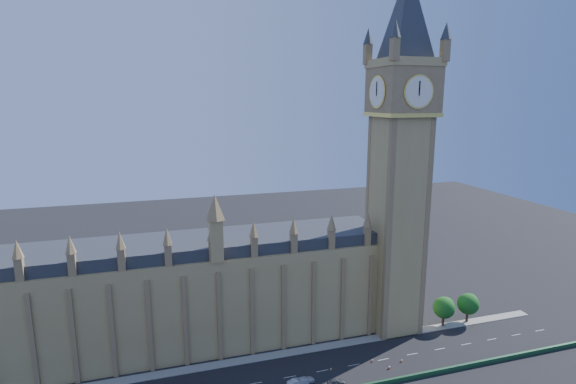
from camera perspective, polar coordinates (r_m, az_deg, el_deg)
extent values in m
plane|color=black|center=(110.12, -1.93, -22.75)|extent=(400.00, 400.00, 0.00)
cube|color=#9F854D|center=(120.55, -16.72, -13.22)|extent=(120.00, 20.00, 25.00)
cube|color=#2D3035|center=(115.46, -17.13, -6.89)|extent=(120.00, 18.00, 3.00)
cube|color=#9F854D|center=(123.35, 13.55, -4.28)|extent=(12.00, 12.00, 58.00)
cube|color=olive|center=(118.77, 14.37, 12.18)|extent=(14.00, 14.00, 12.00)
cylinder|color=silver|center=(112.71, 16.29, 12.12)|extent=(7.20, 0.30, 7.20)
cube|color=#9F854D|center=(119.07, 14.55, 15.54)|extent=(14.50, 14.50, 2.00)
cube|color=gray|center=(117.79, -3.22, -20.20)|extent=(160.00, 3.00, 0.16)
cylinder|color=#382619|center=(137.33, 19.09, -15.02)|extent=(0.70, 0.70, 4.00)
sphere|color=#124515|center=(135.83, 19.19, -13.70)|extent=(6.00, 6.00, 6.00)
sphere|color=#124515|center=(136.24, 19.41, -13.36)|extent=(4.38, 4.38, 4.38)
cylinder|color=#382619|center=(141.87, 21.79, -14.33)|extent=(0.70, 0.70, 4.00)
sphere|color=#124515|center=(140.42, 21.90, -13.04)|extent=(6.00, 6.00, 6.00)
sphere|color=#124515|center=(140.86, 22.10, -12.71)|extent=(4.38, 4.38, 4.38)
imported|color=#43464C|center=(108.86, 6.13, -22.85)|extent=(4.02, 1.88, 1.33)
imported|color=#A3A5AB|center=(107.96, 1.25, -23.04)|extent=(4.74, 1.74, 1.55)
imported|color=silver|center=(108.92, 2.13, -22.76)|extent=(4.78, 2.30, 1.34)
cube|color=black|center=(116.15, 12.75, -21.03)|extent=(0.58, 0.58, 0.05)
cone|color=#F53D0C|center=(115.94, 12.75, -20.88)|extent=(0.64, 0.64, 0.80)
cylinder|color=white|center=(115.88, 12.76, -20.83)|extent=(0.39, 0.39, 0.14)
cube|color=black|center=(119.26, 14.22, -20.17)|extent=(0.45, 0.45, 0.04)
cone|color=#FF4B0D|center=(119.09, 14.23, -20.04)|extent=(0.49, 0.49, 0.67)
cylinder|color=white|center=(119.04, 14.23, -20.00)|extent=(0.33, 0.33, 0.12)
cube|color=black|center=(113.62, 5.47, -21.59)|extent=(0.43, 0.43, 0.04)
cone|color=orange|center=(113.46, 5.47, -21.47)|extent=(0.47, 0.47, 0.63)
cylinder|color=white|center=(113.41, 5.47, -21.43)|extent=(0.31, 0.31, 0.11)
cube|color=black|center=(117.86, 10.66, -20.41)|extent=(0.47, 0.47, 0.04)
cone|color=red|center=(117.69, 10.66, -20.28)|extent=(0.52, 0.52, 0.66)
cylinder|color=white|center=(117.65, 10.66, -20.24)|extent=(0.32, 0.32, 0.11)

